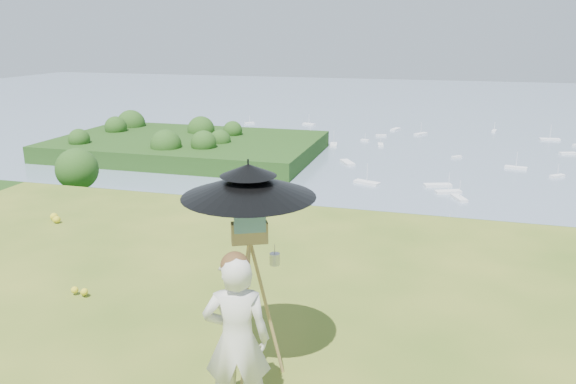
% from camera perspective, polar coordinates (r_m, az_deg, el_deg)
% --- Properties ---
extents(shoreline_tier, '(170.00, 28.00, 8.00)m').
position_cam_1_polar(shoreline_tier, '(87.13, 13.01, -11.13)').
color(shoreline_tier, slate).
rests_on(shoreline_tier, bay_water).
extents(bay_water, '(700.00, 700.00, 0.00)m').
position_cam_1_polar(bay_water, '(245.65, 15.10, 6.78)').
color(bay_water, slate).
rests_on(bay_water, ground).
extents(peninsula, '(90.00, 60.00, 12.00)m').
position_cam_1_polar(peninsula, '(178.39, -10.23, 5.39)').
color(peninsula, '#1A380F').
rests_on(peninsula, bay_water).
extents(slope_trees, '(110.00, 50.00, 6.00)m').
position_cam_1_polar(slope_trees, '(41.98, 11.88, -9.97)').
color(slope_trees, '#1C4514').
rests_on(slope_trees, forest_slope).
extents(harbor_town, '(110.00, 22.00, 5.00)m').
position_cam_1_polar(harbor_town, '(84.41, 13.29, -7.19)').
color(harbor_town, beige).
rests_on(harbor_town, shoreline_tier).
extents(moored_boats, '(140.00, 140.00, 0.70)m').
position_cam_1_polar(moored_boats, '(168.50, 10.37, 3.14)').
color(moored_boats, white).
rests_on(moored_boats, bay_water).
extents(painter, '(0.62, 0.49, 1.49)m').
position_cam_1_polar(painter, '(4.72, -5.21, -14.81)').
color(painter, beige).
rests_on(painter, ground).
extents(field_easel, '(0.85, 0.85, 1.69)m').
position_cam_1_polar(field_easel, '(5.20, -3.80, -10.47)').
color(field_easel, olive).
rests_on(field_easel, ground).
extents(sun_umbrella, '(1.58, 1.58, 0.72)m').
position_cam_1_polar(sun_umbrella, '(4.89, -4.00, -0.77)').
color(sun_umbrella, black).
rests_on(sun_umbrella, field_easel).
extents(painter_cap, '(0.31, 0.33, 0.10)m').
position_cam_1_polar(painter_cap, '(4.40, -5.44, -6.88)').
color(painter_cap, '#C86D7E').
rests_on(painter_cap, painter).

